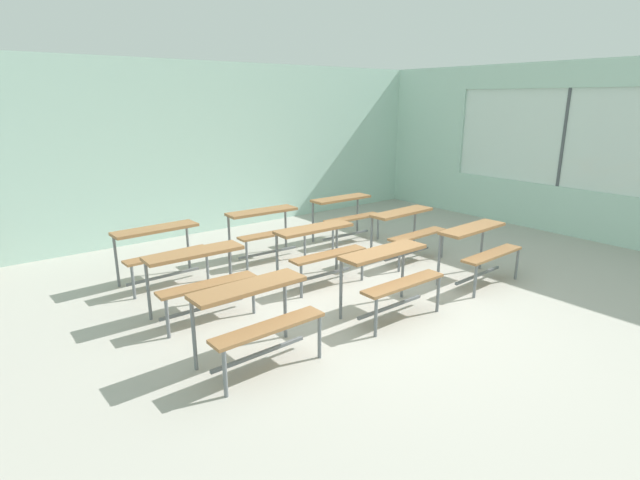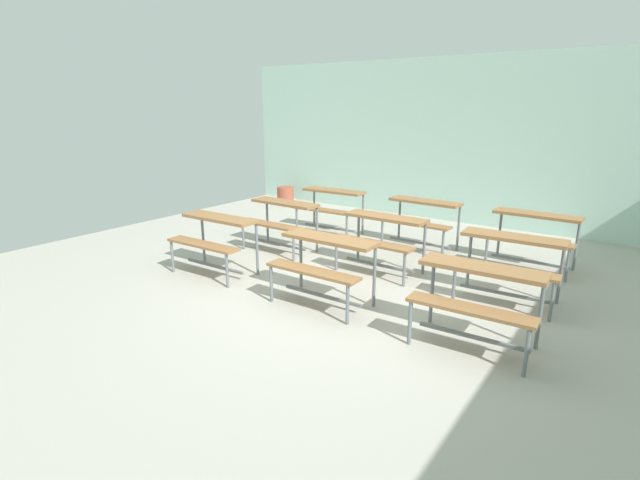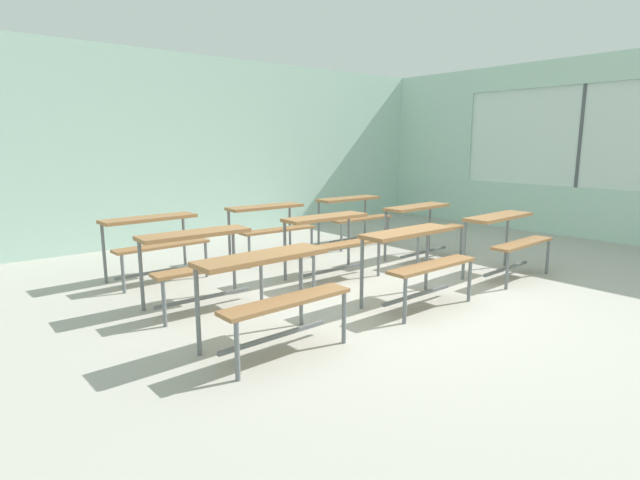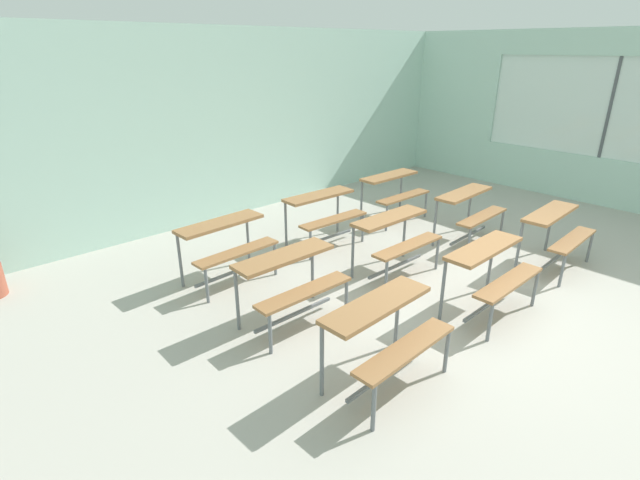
% 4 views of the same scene
% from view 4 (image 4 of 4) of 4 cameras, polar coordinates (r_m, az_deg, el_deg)
% --- Properties ---
extents(ground, '(10.00, 9.00, 0.05)m').
position_cam_4_polar(ground, '(5.64, 17.62, -7.69)').
color(ground, '#ADA89E').
extents(wall_back, '(10.00, 0.12, 3.00)m').
position_cam_4_polar(wall_back, '(8.14, -9.93, 13.60)').
color(wall_back, silver).
rests_on(wall_back, ground).
extents(desk_bench_r0c0, '(1.12, 0.62, 0.74)m').
position_cam_4_polar(desk_bench_r0c0, '(3.99, 8.01, -10.24)').
color(desk_bench_r0c0, olive).
rests_on(desk_bench_r0c0, ground).
extents(desk_bench_r0c1, '(1.10, 0.60, 0.74)m').
position_cam_4_polar(desk_bench_r0c1, '(5.30, 20.05, -2.85)').
color(desk_bench_r0c1, olive).
rests_on(desk_bench_r0c1, ground).
extents(desk_bench_r0c2, '(1.12, 0.64, 0.74)m').
position_cam_4_polar(desk_bench_r0c2, '(6.75, 26.77, 1.46)').
color(desk_bench_r0c2, olive).
rests_on(desk_bench_r0c2, ground).
extents(desk_bench_r1c0, '(1.11, 0.61, 0.74)m').
position_cam_4_polar(desk_bench_r1c0, '(4.80, -3.51, -4.09)').
color(desk_bench_r1c0, olive).
rests_on(desk_bench_r1c0, ground).
extents(desk_bench_r1c1, '(1.11, 0.61, 0.74)m').
position_cam_4_polar(desk_bench_r1c1, '(5.93, 9.15, 0.98)').
color(desk_bench_r1c1, olive).
rests_on(desk_bench_r1c1, ground).
extents(desk_bench_r1c2, '(1.12, 0.64, 0.74)m').
position_cam_4_polar(desk_bench_r1c2, '(7.20, 17.67, 4.04)').
color(desk_bench_r1c2, olive).
rests_on(desk_bench_r1c2, ground).
extents(desk_bench_r2c0, '(1.12, 0.64, 0.74)m').
position_cam_4_polar(desk_bench_r2c0, '(5.78, -11.29, 0.25)').
color(desk_bench_r2c0, olive).
rests_on(desk_bench_r2c0, ground).
extents(desk_bench_r2c1, '(1.12, 0.63, 0.74)m').
position_cam_4_polar(desk_bench_r2c1, '(6.75, 0.48, 3.93)').
color(desk_bench_r2c1, olive).
rests_on(desk_bench_r2c1, ground).
extents(desk_bench_r2c2, '(1.11, 0.61, 0.74)m').
position_cam_4_polar(desk_bench_r2c2, '(7.89, 8.93, 6.41)').
color(desk_bench_r2c2, olive).
rests_on(desk_bench_r2c2, ground).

